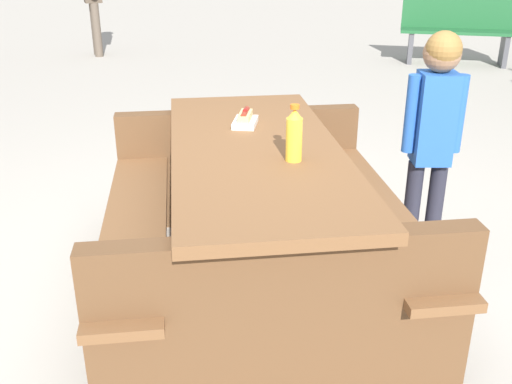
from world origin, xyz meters
TOP-DOWN VIEW (x-y plane):
  - ground_plane at (0.00, 0.00)m, footprint 30.00×30.00m
  - picnic_table at (0.00, 0.00)m, footprint 1.90×1.54m
  - soda_bottle at (-0.21, -0.12)m, footprint 0.07×0.07m
  - hotdog_tray at (0.32, -0.01)m, footprint 0.21×0.16m
  - child_in_coat at (0.14, -0.94)m, footprint 0.20×0.30m
  - park_bench_mid at (4.91, -3.79)m, footprint 0.98×1.53m

SIDE VIEW (x-z plane):
  - ground_plane at x=0.00m, z-range 0.00..0.00m
  - picnic_table at x=0.00m, z-range 0.07..0.82m
  - park_bench_mid at x=4.91m, z-range 0.02..0.87m
  - child_in_coat at x=0.14m, z-range 0.17..1.38m
  - hotdog_tray at x=0.32m, z-range 0.74..0.82m
  - soda_bottle at x=-0.21m, z-range 0.74..0.98m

